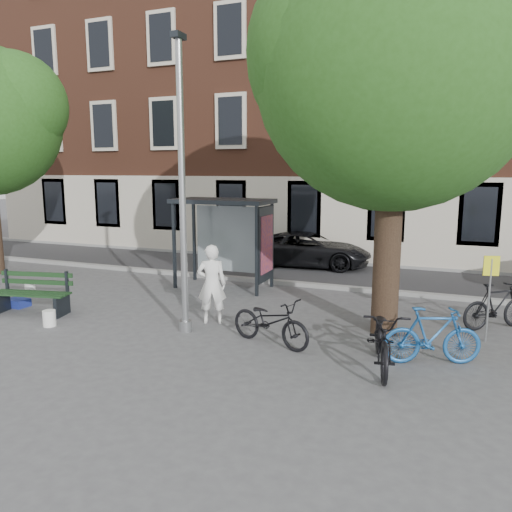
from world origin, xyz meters
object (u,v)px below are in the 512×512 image
object	(u,v)px
bike_d	(497,306)
bus_shelter	(237,223)
bike_b	(432,336)
notice_sign	(490,281)
bench	(32,295)
bike_a	(270,321)
car_dark	(309,249)
painter	(212,284)
lamppost	(183,202)
bike_c	(383,338)

from	to	relation	value
bike_d	bus_shelter	bearing A→B (deg)	40.42
bike_b	notice_sign	size ratio (longest dim) A/B	0.99
bench	bike_b	xyz separation A→B (m)	(9.16, 0.22, 0.08)
bus_shelter	bike_b	bearing A→B (deg)	-35.87
bike_a	car_dark	bearing A→B (deg)	28.01
bike_a	bike_d	size ratio (longest dim) A/B	1.07
painter	bike_b	bearing A→B (deg)	149.50
bus_shelter	bench	bearing A→B (deg)	-129.34
lamppost	bike_d	distance (m)	7.17
lamppost	bike_c	distance (m)	4.81
lamppost	painter	distance (m)	2.04
painter	notice_sign	world-z (taller)	painter
bike_c	bike_a	bearing A→B (deg)	157.87
bench	bike_b	world-z (taller)	bike_b
bike_c	bike_d	bearing A→B (deg)	45.41
bike_d	bike_c	bearing A→B (deg)	109.86
bus_shelter	bench	world-z (taller)	bus_shelter
bike_a	notice_sign	world-z (taller)	notice_sign
painter	car_dark	size ratio (longest dim) A/B	0.41
lamppost	bus_shelter	bearing A→B (deg)	98.43
bike_b	car_dark	bearing A→B (deg)	9.16
lamppost	bus_shelter	world-z (taller)	lamppost
notice_sign	bike_d	bearing A→B (deg)	61.22
lamppost	bike_b	distance (m)	5.51
bike_a	car_dark	xyz separation A→B (m)	(-1.58, 8.26, 0.13)
bike_c	bike_d	world-z (taller)	bike_c
bus_shelter	bike_c	bearing A→B (deg)	-43.56
bus_shelter	bike_d	xyz separation A→B (m)	(6.85, -1.42, -1.40)
car_dark	notice_sign	size ratio (longest dim) A/B	2.50
bike_a	bike_d	bearing A→B (deg)	-39.47
bike_a	bike_c	xyz separation A→B (m)	(2.23, -0.39, 0.07)
painter	bike_d	world-z (taller)	painter
notice_sign	bike_b	bearing A→B (deg)	-135.19
painter	car_dark	distance (m)	7.39
car_dark	lamppost	bearing A→B (deg)	171.92
bus_shelter	bike_a	distance (m)	5.16
bus_shelter	lamppost	bearing A→B (deg)	-81.57
bus_shelter	car_dark	bearing A→B (deg)	75.75
lamppost	painter	bearing A→B (deg)	70.94
bus_shelter	car_dark	xyz separation A→B (m)	(1.03, 4.04, -1.30)
bike_a	bike_d	xyz separation A→B (m)	(4.25, 2.80, 0.03)
bus_shelter	painter	size ratio (longest dim) A/B	1.57
car_dark	bike_c	bearing A→B (deg)	-161.32
bus_shelter	bike_c	xyz separation A→B (m)	(4.84, -4.61, -1.36)
bike_d	bike_a	bearing A→B (deg)	85.51
bus_shelter	car_dark	size ratio (longest dim) A/B	0.64
bike_d	notice_sign	size ratio (longest dim) A/B	0.97
bike_a	notice_sign	xyz separation A→B (m)	(4.01, 1.82, 0.77)
bike_c	painter	bearing A→B (deg)	150.12
painter	car_dark	bearing A→B (deg)	-113.02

